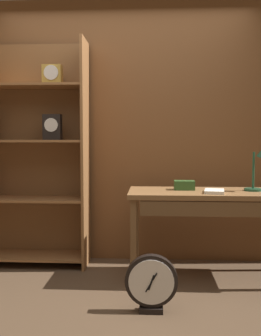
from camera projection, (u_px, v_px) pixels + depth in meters
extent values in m
plane|color=#4C3826|center=(110.00, 318.00, 2.67)|extent=(10.00, 10.00, 0.00)
cube|color=brown|center=(124.00, 132.00, 3.90)|extent=(4.80, 0.05, 2.60)
cube|color=brown|center=(85.00, 155.00, 3.70)|extent=(0.03, 0.37, 2.16)
cube|color=brown|center=(28.00, 154.00, 3.91)|extent=(1.25, 0.01, 2.16)
cube|color=brown|center=(25.00, 255.00, 3.81)|extent=(1.20, 0.36, 0.02)
cube|color=brown|center=(23.00, 199.00, 3.76)|extent=(1.20, 0.36, 0.02)
cube|color=brown|center=(22.00, 141.00, 3.72)|extent=(1.20, 0.36, 0.02)
cube|color=brown|center=(21.00, 86.00, 3.68)|extent=(1.20, 0.36, 0.02)
cube|color=#B28C38|center=(52.00, 75.00, 3.65)|extent=(0.18, 0.10, 0.18)
cylinder|color=silver|center=(51.00, 72.00, 3.59)|extent=(0.14, 0.01, 0.14)
cube|color=black|center=(52.00, 127.00, 3.66)|extent=(0.17, 0.10, 0.24)
cylinder|color=silver|center=(51.00, 125.00, 3.61)|extent=(0.13, 0.01, 0.13)
cube|color=brown|center=(210.00, 193.00, 3.38)|extent=(1.42, 0.57, 0.04)
cube|color=brown|center=(133.00, 243.00, 3.21)|extent=(0.05, 0.05, 0.74)
cube|color=brown|center=(136.00, 230.00, 3.68)|extent=(0.05, 0.05, 0.74)
cube|color=brown|center=(215.00, 209.00, 3.12)|extent=(1.20, 0.03, 0.12)
cylinder|color=#1E472D|center=(253.00, 190.00, 3.39)|extent=(0.15, 0.15, 0.02)
cylinder|color=#1E472D|center=(253.00, 170.00, 3.38)|extent=(0.02, 0.02, 0.32)
cube|color=#2D5123|center=(184.00, 185.00, 3.45)|extent=(0.18, 0.12, 0.08)
cube|color=silver|center=(214.00, 191.00, 3.27)|extent=(0.20, 0.24, 0.02)
cube|color=black|center=(151.00, 309.00, 2.77)|extent=(0.17, 0.11, 0.04)
cylinder|color=black|center=(151.00, 281.00, 2.75)|extent=(0.38, 0.06, 0.38)
cylinder|color=silver|center=(151.00, 282.00, 2.72)|extent=(0.32, 0.01, 0.32)
cube|color=black|center=(151.00, 283.00, 2.72)|extent=(0.05, 0.01, 0.11)
cube|color=black|center=(151.00, 283.00, 2.72)|extent=(0.09, 0.01, 0.14)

